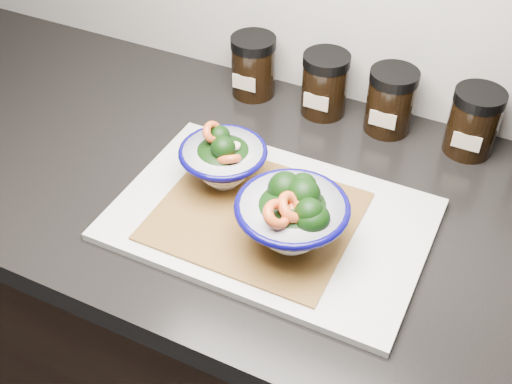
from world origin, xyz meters
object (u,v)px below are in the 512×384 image
at_px(cutting_board, 271,219).
at_px(spice_jar_c, 391,101).
at_px(bowl_right, 293,216).
at_px(bowl_left, 223,160).
at_px(spice_jar_a, 253,66).
at_px(spice_jar_b, 325,84).
at_px(spice_jar_d, 474,122).

relative_size(cutting_board, spice_jar_c, 3.98).
distance_m(cutting_board, bowl_right, 0.09).
relative_size(bowl_left, bowl_right, 0.86).
xyz_separation_m(cutting_board, bowl_right, (0.05, -0.04, 0.06)).
distance_m(spice_jar_a, spice_jar_c, 0.26).
xyz_separation_m(bowl_left, spice_jar_a, (-0.08, 0.26, -0.00)).
distance_m(bowl_left, spice_jar_b, 0.27).
relative_size(spice_jar_a, spice_jar_b, 1.00).
height_order(cutting_board, bowl_left, bowl_left).
xyz_separation_m(spice_jar_a, spice_jar_c, (0.26, 0.00, 0.00)).
distance_m(bowl_right, spice_jar_b, 0.35).
distance_m(spice_jar_a, spice_jar_d, 0.40).
height_order(cutting_board, spice_jar_b, spice_jar_b).
bearing_deg(spice_jar_a, spice_jar_d, 0.00).
height_order(cutting_board, spice_jar_a, spice_jar_a).
bearing_deg(spice_jar_d, spice_jar_a, 180.00).
relative_size(bowl_left, spice_jar_b, 1.18).
relative_size(bowl_left, spice_jar_c, 1.18).
bearing_deg(cutting_board, bowl_left, 159.11).
bearing_deg(bowl_left, cutting_board, -20.89).
bearing_deg(bowl_right, spice_jar_d, 63.03).
height_order(spice_jar_a, spice_jar_b, same).
bearing_deg(spice_jar_a, spice_jar_c, 0.00).
bearing_deg(spice_jar_d, spice_jar_b, 180.00).
distance_m(cutting_board, spice_jar_c, 0.31).
bearing_deg(spice_jar_c, spice_jar_b, 180.00).
relative_size(spice_jar_a, spice_jar_c, 1.00).
relative_size(bowl_right, spice_jar_b, 1.38).
height_order(spice_jar_c, spice_jar_d, same).
relative_size(bowl_left, spice_jar_a, 1.18).
relative_size(cutting_board, spice_jar_a, 3.98).
bearing_deg(bowl_right, cutting_board, 143.15).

